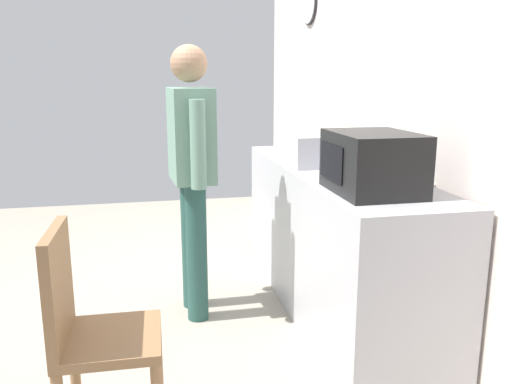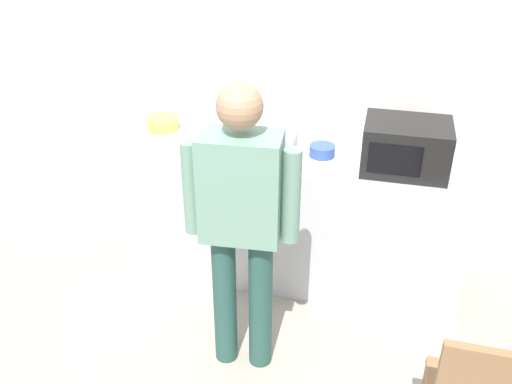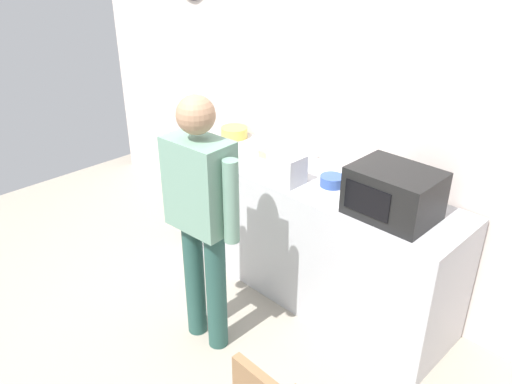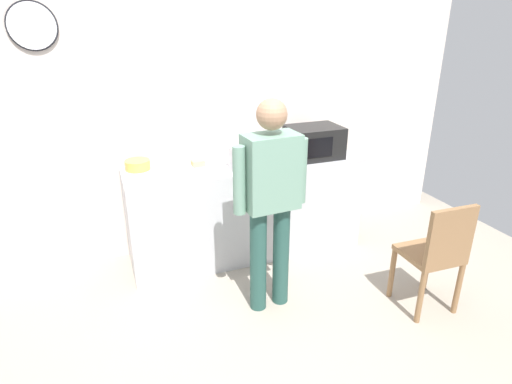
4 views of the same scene
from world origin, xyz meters
The scene contains 11 objects.
ground_plane centered at (0.00, 0.00, 0.00)m, with size 6.00×6.00×0.00m, color #9E9384.
back_wall centered at (-0.01, 1.60, 1.30)m, with size 5.40×0.13×2.60m.
kitchen_counter centered at (0.25, 1.22, 0.47)m, with size 2.23×0.62×0.93m, color #B7B7BC.
microwave centered at (0.92, 1.15, 1.08)m, with size 0.50×0.39×0.30m.
sandwich_plate centered at (-0.20, 1.25, 0.95)m, with size 0.23×0.23×0.07m.
salad_bowl centered at (-0.71, 1.38, 0.97)m, with size 0.22×0.22×0.09m, color gold.
cereal_bowl centered at (0.42, 1.23, 0.97)m, with size 0.16×0.16×0.07m, color #33519E.
toaster centered at (0.17, 1.05, 1.03)m, with size 0.22×0.18×0.20m, color silver.
fork_utensil centered at (-0.02, 1.50, 0.94)m, with size 0.17×0.02×0.01m, color silver.
spoon_utensil centered at (0.84, 1.48, 0.94)m, with size 0.17×0.02×0.01m, color silver.
person_standing centered at (0.13, 0.33, 0.99)m, with size 0.59×0.27×1.68m.
Camera 3 is at (2.23, -1.31, 2.45)m, focal length 35.69 mm.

